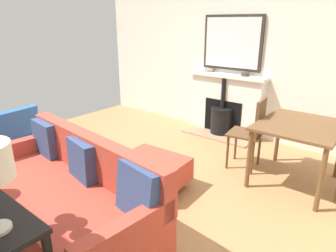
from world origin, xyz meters
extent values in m
cube|color=#A87A4C|center=(0.00, 0.00, 0.00)|extent=(4.81, 5.28, 0.01)
cube|color=silver|center=(-2.40, 0.00, 1.36)|extent=(0.12, 5.28, 2.73)
cube|color=#9E7A5B|center=(-1.97, 0.09, 0.01)|extent=(0.36, 1.19, 0.03)
cube|color=silver|center=(-2.25, 0.09, 0.48)|extent=(0.19, 1.25, 0.96)
cube|color=black|center=(-2.17, 0.09, 0.31)|extent=(0.06, 0.67, 0.55)
cylinder|color=black|center=(-2.13, 0.09, 0.24)|extent=(0.36, 0.36, 0.42)
cylinder|color=black|center=(-2.13, 0.09, 0.46)|extent=(0.38, 0.38, 0.02)
cylinder|color=black|center=(-2.13, 0.09, 0.71)|extent=(0.07, 0.07, 0.49)
cube|color=silver|center=(-2.22, 0.09, 0.98)|extent=(0.24, 1.33, 0.05)
cube|color=#2D2823|center=(-2.32, 0.09, 1.49)|extent=(0.04, 1.01, 0.85)
cube|color=silver|center=(-2.30, 0.09, 1.49)|extent=(0.01, 0.93, 0.77)
cylinder|color=#9E9384|center=(-2.22, -0.27, 1.03)|extent=(0.16, 0.16, 0.05)
torus|color=#9E9384|center=(-2.22, -0.27, 1.05)|extent=(0.16, 0.16, 0.01)
cylinder|color=#47382D|center=(-2.22, 0.40, 1.03)|extent=(0.13, 0.13, 0.05)
torus|color=#47382D|center=(-2.22, 0.40, 1.06)|extent=(0.13, 0.13, 0.01)
cylinder|color=#B2B2B7|center=(0.57, -0.59, 0.05)|extent=(0.04, 0.04, 0.10)
cube|color=#B74233|center=(0.97, 0.23, 0.27)|extent=(1.01, 2.08, 0.34)
cube|color=#B74233|center=(0.62, 0.26, 0.64)|extent=(0.32, 2.02, 0.39)
cube|color=#B74233|center=(0.89, -0.71, 0.53)|extent=(0.80, 0.19, 0.17)
cube|color=#B74233|center=(1.06, 1.17, 0.53)|extent=(0.80, 0.19, 0.17)
cube|color=#334775|center=(0.65, -0.50, 0.62)|extent=(0.15, 0.40, 0.39)
cube|color=#334775|center=(0.72, 0.23, 0.61)|extent=(0.19, 0.40, 0.38)
cube|color=#334775|center=(0.79, 1.02, 0.63)|extent=(0.22, 0.42, 0.42)
cylinder|color=#B2B2B7|center=(0.15, 0.07, 0.04)|extent=(0.03, 0.03, 0.09)
cylinder|color=#B2B2B7|center=(0.11, 0.65, 0.04)|extent=(0.03, 0.03, 0.09)
cylinder|color=#B2B2B7|center=(-0.33, 0.04, 0.04)|extent=(0.03, 0.03, 0.09)
cylinder|color=#B2B2B7|center=(-0.36, 0.62, 0.04)|extent=(0.03, 0.03, 0.09)
cube|color=#B74233|center=(-0.11, 0.34, 0.23)|extent=(0.64, 0.77, 0.27)
cube|color=#4C3321|center=(0.44, -1.76, 0.19)|extent=(0.05, 0.05, 0.38)
cube|color=#4C3321|center=(0.38, -1.28, 0.19)|extent=(0.05, 0.05, 0.38)
cube|color=#4C3321|center=(0.89, -1.22, 0.19)|extent=(0.05, 0.05, 0.38)
cube|color=#2D60B2|center=(0.67, -1.49, 0.40)|extent=(0.67, 0.63, 0.08)
cube|color=#2D60B2|center=(0.63, -1.24, 0.62)|extent=(0.61, 0.21, 0.38)
cube|color=#4C3321|center=(0.35, -1.53, 0.49)|extent=(0.11, 0.53, 0.04)
cylinder|color=brown|center=(-1.70, 1.18, 0.35)|extent=(0.05, 0.05, 0.70)
cylinder|color=brown|center=(-0.80, 1.18, 0.35)|extent=(0.05, 0.05, 0.70)
cylinder|color=brown|center=(-0.80, 1.93, 0.35)|extent=(0.05, 0.05, 0.70)
cube|color=brown|center=(-1.25, 1.55, 0.72)|extent=(1.00, 0.85, 0.03)
cylinder|color=brown|center=(-1.38, 0.73, 0.23)|extent=(0.04, 0.04, 0.46)
cylinder|color=brown|center=(-1.07, 0.78, 0.23)|extent=(0.04, 0.04, 0.46)
cylinder|color=brown|center=(-1.43, 1.05, 0.23)|extent=(0.04, 0.04, 0.46)
cylinder|color=brown|center=(-1.11, 1.09, 0.23)|extent=(0.04, 0.04, 0.46)
cube|color=brown|center=(-1.25, 0.91, 0.47)|extent=(0.45, 0.45, 0.02)
cube|color=brown|center=(-1.27, 1.08, 0.70)|extent=(0.36, 0.09, 0.45)
camera|label=1|loc=(2.13, 2.39, 1.81)|focal=31.98mm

